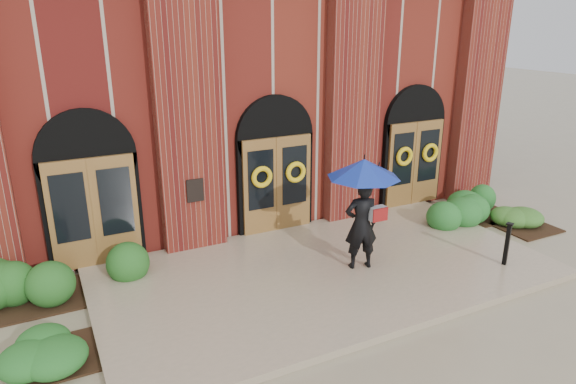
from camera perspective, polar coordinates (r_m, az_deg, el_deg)
ground at (r=11.63m, az=4.68°, el=-9.45°), size 90.00×90.00×0.00m
landing at (r=11.71m, az=4.30°, el=-8.82°), size 10.00×5.30×0.15m
church_building at (r=18.42m, az=-9.63°, el=12.34°), size 16.20×12.53×7.00m
man_with_umbrella at (r=11.17m, az=8.32°, el=-0.10°), size 1.94×1.94×2.52m
metal_post at (r=12.62m, az=23.17°, el=-5.23°), size 0.18×0.18×1.01m
hedge_wall_left at (r=11.70m, az=-23.08°, el=-8.50°), size 3.31×1.32×0.85m
hedge_wall_right at (r=15.40m, az=19.12°, el=-1.65°), size 3.02×1.21×0.77m
hedge_front_left at (r=9.83m, az=-23.75°, el=-15.27°), size 1.38×1.18×0.49m
hedge_front_right at (r=15.51m, az=25.04°, el=-2.86°), size 1.35×1.16×0.48m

